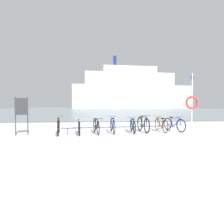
# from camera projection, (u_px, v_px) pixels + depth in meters

# --- Properties ---
(ground) EXTENTS (80.00, 132.00, 0.08)m
(ground) POSITION_uv_depth(u_px,v_px,m) (105.00, 110.00, 58.99)
(ground) COLOR white
(bike_rack) EXTENTS (5.62, 0.77, 0.31)m
(bike_rack) POSITION_uv_depth(u_px,v_px,m) (121.00, 127.00, 9.15)
(bike_rack) COLOR #4C5156
(bike_rack) RESTS_ON ground
(bicycle_0) EXTENTS (0.46, 1.65, 0.82)m
(bicycle_0) POSITION_uv_depth(u_px,v_px,m) (59.00, 126.00, 8.56)
(bicycle_0) COLOR black
(bicycle_0) RESTS_ON ground
(bicycle_1) EXTENTS (0.46, 1.61, 0.76)m
(bicycle_1) POSITION_uv_depth(u_px,v_px,m) (79.00, 127.00, 8.68)
(bicycle_1) COLOR black
(bicycle_1) RESTS_ON ground
(bicycle_2) EXTENTS (0.47, 1.65, 0.75)m
(bicycle_2) POSITION_uv_depth(u_px,v_px,m) (96.00, 126.00, 8.93)
(bicycle_2) COLOR black
(bicycle_2) RESTS_ON ground
(bicycle_3) EXTENTS (0.46, 1.75, 0.78)m
(bicycle_3) POSITION_uv_depth(u_px,v_px,m) (113.00, 125.00, 9.11)
(bicycle_3) COLOR black
(bicycle_3) RESTS_ON ground
(bicycle_4) EXTENTS (0.46, 1.64, 0.74)m
(bicycle_4) POSITION_uv_depth(u_px,v_px,m) (133.00, 126.00, 9.19)
(bicycle_4) COLOR black
(bicycle_4) RESTS_ON ground
(bicycle_5) EXTENTS (0.46, 1.73, 0.84)m
(bicycle_5) POSITION_uv_depth(u_px,v_px,m) (143.00, 124.00, 9.44)
(bicycle_5) COLOR black
(bicycle_5) RESTS_ON ground
(bicycle_6) EXTENTS (0.46, 1.72, 0.76)m
(bicycle_6) POSITION_uv_depth(u_px,v_px,m) (161.00, 125.00, 9.54)
(bicycle_6) COLOR black
(bicycle_6) RESTS_ON ground
(bicycle_7) EXTENTS (0.63, 1.62, 0.77)m
(bicycle_7) POSITION_uv_depth(u_px,v_px,m) (174.00, 124.00, 9.73)
(bicycle_7) COLOR black
(bicycle_7) RESTS_ON ground
(info_sign) EXTENTS (0.54, 0.20, 1.71)m
(info_sign) POSITION_uv_depth(u_px,v_px,m) (22.00, 110.00, 8.37)
(info_sign) COLOR #33383D
(info_sign) RESTS_ON ground
(rescue_post) EXTENTS (0.83, 0.13, 3.33)m
(rescue_post) POSITION_uv_depth(u_px,v_px,m) (192.00, 102.00, 11.79)
(rescue_post) COLOR silver
(rescue_post) RESTS_ON ground
(ferry_ship) EXTENTS (55.09, 12.21, 23.78)m
(ferry_ship) POSITION_uv_depth(u_px,v_px,m) (131.00, 91.00, 87.51)
(ferry_ship) COLOR silver
(ferry_ship) RESTS_ON ground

